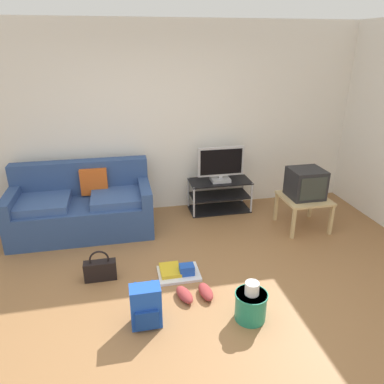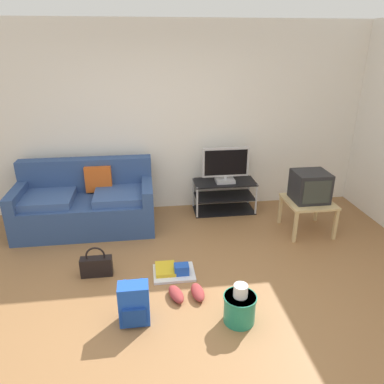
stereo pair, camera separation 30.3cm
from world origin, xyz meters
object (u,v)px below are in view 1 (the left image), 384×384
object	(u,v)px
flat_tv	(221,165)
cleaning_bucket	(251,304)
sneakers_pair	(195,293)
floor_tray	(178,272)
handbag	(100,269)
side_table	(304,201)
tv_stand	(219,195)
backpack	(146,307)
couch	(82,207)
crt_tv	(306,183)

from	to	relation	value
flat_tv	cleaning_bucket	xyz separation A→B (m)	(-0.37, -2.35, -0.57)
sneakers_pair	floor_tray	world-z (taller)	floor_tray
handbag	cleaning_bucket	distance (m)	1.65
side_table	flat_tv	bearing A→B (deg)	142.13
side_table	floor_tray	xyz separation A→B (m)	(-1.88, -0.78, -0.35)
tv_stand	handbag	xyz separation A→B (m)	(-1.75, -1.46, -0.12)
cleaning_bucket	backpack	bearing A→B (deg)	172.96
sneakers_pair	couch	bearing A→B (deg)	124.58
side_table	floor_tray	size ratio (longest dim) A/B	1.32
couch	side_table	xyz separation A→B (m)	(2.96, -0.54, 0.05)
flat_tv	side_table	xyz separation A→B (m)	(0.97, -0.76, -0.35)
flat_tv	sneakers_pair	bearing A→B (deg)	-112.45
side_table	backpack	distance (m)	2.73
tv_stand	cleaning_bucket	distance (m)	2.40
flat_tv	crt_tv	xyz separation A→B (m)	(0.97, -0.74, -0.09)
tv_stand	flat_tv	bearing A→B (deg)	-90.00
flat_tv	sneakers_pair	size ratio (longest dim) A/B	1.74
crt_tv	backpack	xyz separation A→B (m)	(-2.29, -1.49, -0.45)
tv_stand	crt_tv	xyz separation A→B (m)	(0.97, -0.76, 0.41)
flat_tv	backpack	world-z (taller)	flat_tv
side_table	floor_tray	bearing A→B (deg)	-157.55
crt_tv	flat_tv	bearing A→B (deg)	142.73
side_table	backpack	world-z (taller)	side_table
tv_stand	cleaning_bucket	xyz separation A→B (m)	(-0.37, -2.37, -0.07)
floor_tray	flat_tv	bearing A→B (deg)	59.42
backpack	cleaning_bucket	world-z (taller)	backpack
tv_stand	cleaning_bucket	size ratio (longest dim) A/B	2.29
tv_stand	flat_tv	world-z (taller)	flat_tv
backpack	handbag	bearing A→B (deg)	99.26
floor_tray	handbag	bearing A→B (deg)	173.54
sneakers_pair	floor_tray	distance (m)	0.42
tv_stand	sneakers_pair	size ratio (longest dim) A/B	2.31
couch	tv_stand	xyz separation A→B (m)	(1.99, 0.24, -0.10)
crt_tv	backpack	bearing A→B (deg)	-147.00
flat_tv	handbag	bearing A→B (deg)	-140.51
couch	flat_tv	bearing A→B (deg)	6.36
crt_tv	couch	bearing A→B (deg)	170.06
crt_tv	sneakers_pair	bearing A→B (deg)	-145.91
cleaning_bucket	sneakers_pair	bearing A→B (deg)	137.24
crt_tv	handbag	world-z (taller)	crt_tv
couch	backpack	xyz separation A→B (m)	(0.67, -2.01, -0.14)
flat_tv	backpack	xyz separation A→B (m)	(-1.32, -2.23, -0.54)
tv_stand	side_table	xyz separation A→B (m)	(0.97, -0.78, 0.15)
side_table	crt_tv	xyz separation A→B (m)	(-0.00, 0.02, 0.26)
backpack	handbag	distance (m)	0.90
tv_stand	sneakers_pair	xyz separation A→B (m)	(-0.80, -1.96, -0.19)
cleaning_bucket	side_table	bearing A→B (deg)	49.91
backpack	floor_tray	xyz separation A→B (m)	(0.41, 0.70, -0.16)
tv_stand	cleaning_bucket	bearing A→B (deg)	-98.77
tv_stand	handbag	size ratio (longest dim) A/B	2.57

